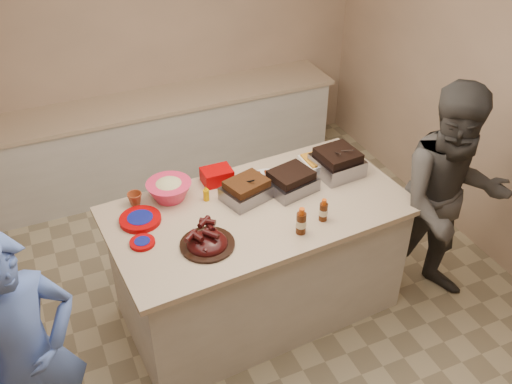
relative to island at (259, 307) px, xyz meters
name	(u,v)px	position (x,y,z in m)	size (l,w,h in m)	color
room	(247,319)	(-0.14, -0.08, 0.00)	(4.50, 5.00, 2.70)	tan
back_counter	(162,139)	(-0.14, 2.12, 0.45)	(3.60, 0.64, 0.90)	beige
island	(259,307)	(0.00, 0.00, 0.00)	(2.09, 1.10, 0.99)	beige
rib_platter	(207,246)	(-0.47, -0.24, 0.99)	(0.35, 0.35, 0.14)	#3D0B0B
pulled_pork_tray	(247,198)	(-0.04, 0.13, 0.99)	(0.33, 0.25, 0.10)	#47230F
brisket_tray	(290,190)	(0.30, 0.10, 0.99)	(0.33, 0.28, 0.10)	black
roasting_pan	(336,172)	(0.72, 0.17, 0.99)	(0.32, 0.32, 0.13)	gray
coleslaw_bowl	(170,198)	(-0.53, 0.36, 0.99)	(0.32, 0.32, 0.22)	#E02A50
sausage_plate	(268,181)	(0.19, 0.27, 0.99)	(0.30, 0.30, 0.05)	silver
mac_cheese_dish	(322,165)	(0.67, 0.30, 0.99)	(0.31, 0.23, 0.08)	orange
bbq_bottle_a	(301,232)	(0.14, -0.36, 0.99)	(0.07, 0.07, 0.20)	#441C08
bbq_bottle_b	(323,220)	(0.34, -0.30, 0.99)	(0.06, 0.06, 0.17)	#441C08
mustard_bottle	(206,200)	(-0.30, 0.23, 0.99)	(0.04, 0.04, 0.12)	#D39800
sauce_bowl	(234,193)	(-0.10, 0.23, 0.99)	(0.13, 0.04, 0.13)	silver
plate_stack_large	(141,221)	(-0.79, 0.18, 0.99)	(0.28, 0.28, 0.03)	#A00001
plate_stack_small	(143,244)	(-0.84, -0.05, 0.99)	(0.16, 0.16, 0.02)	#A00001
plastic_cup	(136,205)	(-0.78, 0.38, 0.99)	(0.10, 0.10, 0.10)	brown
basket_stack	(217,182)	(-0.15, 0.42, 0.99)	(0.22, 0.16, 0.11)	#A00001
guest_gray	(427,291)	(1.34, -0.40, 0.00)	(0.89, 1.83, 0.69)	#46433F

